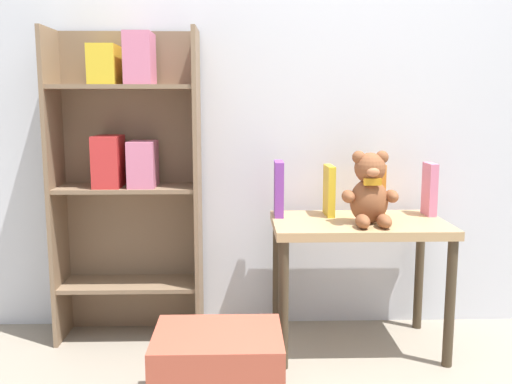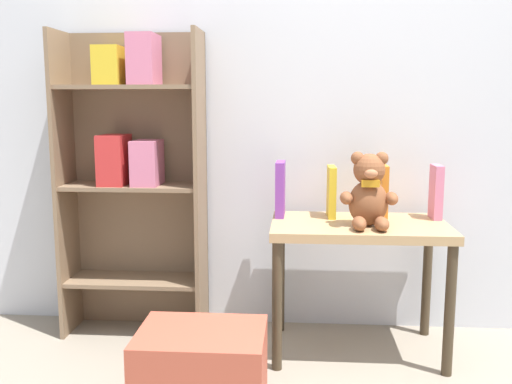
{
  "view_description": "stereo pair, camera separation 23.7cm",
  "coord_description": "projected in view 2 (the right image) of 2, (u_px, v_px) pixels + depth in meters",
  "views": [
    {
      "loc": [
        -0.3,
        -1.35,
        1.03
      ],
      "look_at": [
        -0.23,
        0.99,
        0.66
      ],
      "focal_mm": 40.0,
      "sensor_mm": 36.0,
      "label": 1
    },
    {
      "loc": [
        -0.06,
        -1.35,
        1.03
      ],
      "look_at": [
        -0.23,
        0.99,
        0.66
      ],
      "focal_mm": 40.0,
      "sensor_mm": 36.0,
      "label": 2
    }
  ],
  "objects": [
    {
      "name": "storage_bin",
      "position": [
        202.0,
        371.0,
        1.91
      ],
      "size": [
        0.42,
        0.33,
        0.28
      ],
      "color": "#AD4C38",
      "rests_on": "ground_plane"
    },
    {
      "name": "book_standing_pink",
      "position": [
        436.0,
        192.0,
        2.37
      ],
      "size": [
        0.04,
        0.11,
        0.23
      ],
      "primitive_type": "cube",
      "rotation": [
        0.0,
        0.0,
        0.02
      ],
      "color": "#D17093",
      "rests_on": "display_table"
    },
    {
      "name": "bookshelf_side",
      "position": [
        134.0,
        164.0,
        2.51
      ],
      "size": [
        0.62,
        0.25,
        1.33
      ],
      "color": "#7F664C",
      "rests_on": "ground_plane"
    },
    {
      "name": "book_standing_orange",
      "position": [
        383.0,
        191.0,
        2.4
      ],
      "size": [
        0.03,
        0.12,
        0.22
      ],
      "primitive_type": "cube",
      "rotation": [
        0.0,
        0.0,
        -0.01
      ],
      "color": "orange",
      "rests_on": "display_table"
    },
    {
      "name": "wall_back",
      "position": [
        312.0,
        52.0,
        2.52
      ],
      "size": [
        4.8,
        0.06,
        2.5
      ],
      "color": "silver",
      "rests_on": "ground_plane"
    },
    {
      "name": "book_standing_purple",
      "position": [
        280.0,
        189.0,
        2.43
      ],
      "size": [
        0.04,
        0.14,
        0.23
      ],
      "primitive_type": "cube",
      "rotation": [
        0.0,
        0.0,
        -0.02
      ],
      "color": "purple",
      "rests_on": "display_table"
    },
    {
      "name": "teddy_bear",
      "position": [
        369.0,
        193.0,
        2.22
      ],
      "size": [
        0.22,
        0.2,
        0.29
      ],
      "color": "brown",
      "rests_on": "display_table"
    },
    {
      "name": "book_standing_yellow",
      "position": [
        331.0,
        192.0,
        2.41
      ],
      "size": [
        0.03,
        0.14,
        0.22
      ],
      "primitive_type": "cube",
      "rotation": [
        0.0,
        0.0,
        0.02
      ],
      "color": "gold",
      "rests_on": "display_table"
    },
    {
      "name": "display_table",
      "position": [
        359.0,
        242.0,
        2.32
      ],
      "size": [
        0.71,
        0.45,
        0.55
      ],
      "color": "tan",
      "rests_on": "ground_plane"
    }
  ]
}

